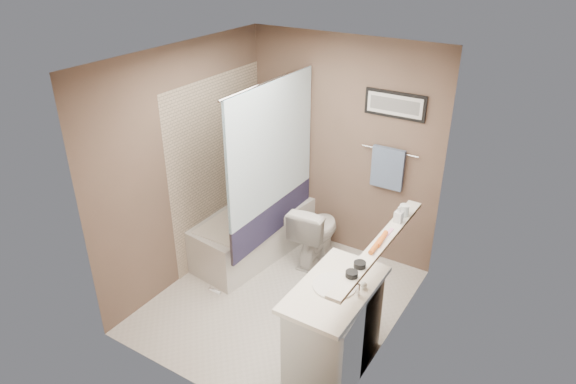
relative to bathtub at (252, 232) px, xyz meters
The scene contains 34 objects.
ground 0.98m from the bathtub, 37.95° to the right, with size 2.50×2.50×0.00m, color silver.
ceiling 2.33m from the bathtub, 37.95° to the right, with size 2.20×2.50×0.04m, color white.
wall_back 1.37m from the bathtub, 40.70° to the left, with size 2.20×0.04×2.40m, color brown.
wall_front 2.18m from the bathtub, 67.55° to the right, with size 2.20×0.04×2.40m, color brown.
wall_left 1.16m from the bathtub, 119.43° to the right, with size 0.04×2.50×2.40m, color brown.
wall_right 2.14m from the bathtub, 17.72° to the right, with size 0.04×2.50×2.40m, color brown.
tile_surround 0.83m from the bathtub, 166.07° to the right, with size 0.02×1.55×2.00m, color #BAA48C.
curtain_rod 1.84m from the bathtub, 13.63° to the right, with size 0.02×0.02×1.55m, color silver.
curtain_upper 1.21m from the bathtub, 13.63° to the right, with size 0.03×1.45×1.28m, color white.
curtain_lower 0.49m from the bathtub, 13.63° to the right, with size 0.03×1.45×0.36m, color #292545.
mirror 2.41m from the bathtub, 21.77° to the right, with size 0.02×1.60×1.00m, color silver.
shelf 2.11m from the bathtub, 22.38° to the right, with size 0.12×1.60×0.03m, color silver.
towel_bar 1.79m from the bathtub, 25.86° to the left, with size 0.02×0.02×0.60m, color silver.
towel 1.68m from the bathtub, 25.14° to the left, with size 0.34×0.05×0.44m, color #849EC1.
art_frame 2.11m from the bathtub, 26.46° to the left, with size 0.62×0.03×0.26m, color black.
art_mat 2.11m from the bathtub, 25.97° to the left, with size 0.56×0.00×0.20m, color white.
art_image 2.10m from the bathtub, 25.86° to the left, with size 0.50×0.00×0.13m, color #595959.
door 2.36m from the bathtub, 54.56° to the right, with size 0.80×0.02×2.00m, color silver.
door_handle 2.16m from the bathtub, 61.34° to the right, with size 0.02×0.02×0.10m, color silver.
bathtub is the anchor object (origin of this frame).
tub_rim 0.25m from the bathtub, behind, with size 0.56×1.36×0.02m, color silver.
toilet 0.73m from the bathtub, 19.02° to the left, with size 0.40×0.70×0.71m, color white.
vanity 1.94m from the bathtub, 34.26° to the right, with size 0.50×0.90×0.80m, color silver.
countertop 2.01m from the bathtub, 34.43° to the right, with size 0.54×0.96×0.04m, color white.
sink_basin 2.01m from the bathtub, 34.59° to the right, with size 0.34×0.34×0.01m, color white.
faucet_spout 2.18m from the bathtub, 31.48° to the right, with size 0.02×0.02×0.10m, color silver.
faucet_knob 2.13m from the bathtub, 29.08° to the right, with size 0.05×0.05×0.05m, color silver.
candle_bowl_near 2.35m from the bathtub, 34.96° to the right, with size 0.09×0.09×0.04m, color black.
candle_bowl_far 2.28m from the bathtub, 31.96° to the right, with size 0.09×0.09×0.04m, color black.
hair_brush_front 2.16m from the bathtub, 24.81° to the right, with size 0.04×0.04×0.22m, color #CB5E1C.
hair_brush_back 2.12m from the bathtub, 21.65° to the right, with size 0.04×0.04×0.22m, color orange.
pink_comb 2.07m from the bathtub, 17.69° to the right, with size 0.03×0.16×0.01m, color #FA98C6.
glass_jar 2.02m from the bathtub, ahead, with size 0.08×0.08×0.10m, color silver.
soap_bottle 2.05m from the bathtub, 11.27° to the right, with size 0.07×0.07×0.15m, color #999999.
Camera 1 is at (2.21, -3.40, 3.29)m, focal length 32.00 mm.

